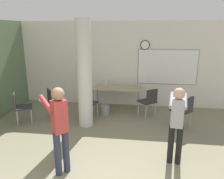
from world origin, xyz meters
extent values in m
cube|color=silver|center=(0.00, 5.06, 1.40)|extent=(8.00, 0.12, 2.80)
cylinder|color=black|center=(0.73, 4.99, 2.05)|extent=(0.30, 0.03, 0.30)
cylinder|color=white|center=(0.73, 4.97, 2.05)|extent=(0.25, 0.01, 0.25)
cube|color=#99999E|center=(1.47, 5.00, 1.35)|extent=(1.92, 0.01, 1.16)
cube|color=white|center=(1.47, 4.99, 1.35)|extent=(1.86, 0.02, 1.10)
cylinder|color=silver|center=(-0.82, 3.18, 1.40)|extent=(0.38, 0.38, 2.80)
cube|color=tan|center=(-0.12, 4.50, 0.73)|extent=(1.51, 0.72, 0.03)
cylinder|color=gray|center=(-0.82, 4.20, 0.36)|extent=(0.04, 0.04, 0.71)
cylinder|color=gray|center=(0.58, 4.20, 0.36)|extent=(0.04, 0.04, 0.71)
cylinder|color=gray|center=(-0.82, 4.80, 0.36)|extent=(0.04, 0.04, 0.71)
cylinder|color=gray|center=(0.58, 4.80, 0.36)|extent=(0.04, 0.04, 0.71)
cylinder|color=silver|center=(-0.51, 4.65, 0.82)|extent=(0.07, 0.07, 0.15)
cylinder|color=silver|center=(-0.51, 4.65, 0.93)|extent=(0.03, 0.03, 0.07)
cylinder|color=gray|center=(-0.42, 3.96, 0.15)|extent=(0.26, 0.26, 0.31)
cube|color=#2D2D33|center=(-1.81, 3.65, 0.45)|extent=(0.62, 0.62, 0.04)
cube|color=#2D2D33|center=(-1.97, 3.52, 0.67)|extent=(0.27, 0.33, 0.40)
cylinder|color=#B7B7BC|center=(-1.55, 3.62, 0.21)|extent=(0.02, 0.02, 0.43)
cylinder|color=#B7B7BC|center=(-1.78, 3.90, 0.21)|extent=(0.02, 0.02, 0.43)
cylinder|color=#B7B7BC|center=(-1.84, 3.40, 0.21)|extent=(0.02, 0.02, 0.43)
cylinder|color=#B7B7BC|center=(-2.06, 3.68, 0.21)|extent=(0.02, 0.02, 0.43)
cube|color=#2D2D33|center=(-2.57, 3.12, 0.45)|extent=(0.59, 0.59, 0.04)
cube|color=#2D2D33|center=(-2.75, 3.03, 0.67)|extent=(0.21, 0.36, 0.40)
cylinder|color=#B7B7BC|center=(-2.32, 3.05, 0.21)|extent=(0.02, 0.02, 0.43)
cylinder|color=#B7B7BC|center=(-2.49, 3.36, 0.21)|extent=(0.02, 0.02, 0.43)
cylinder|color=#B7B7BC|center=(-2.64, 2.88, 0.21)|extent=(0.02, 0.02, 0.43)
cylinder|color=#B7B7BC|center=(-2.81, 3.20, 0.21)|extent=(0.02, 0.02, 0.43)
cube|color=#2D2D33|center=(1.72, 3.43, 0.45)|extent=(0.62, 0.62, 0.04)
cube|color=#2D2D33|center=(1.86, 3.28, 0.67)|extent=(0.31, 0.30, 0.40)
cylinder|color=#B7B7BC|center=(1.73, 3.69, 0.21)|extent=(0.02, 0.02, 0.43)
cylinder|color=#B7B7BC|center=(1.47, 3.44, 0.21)|extent=(0.02, 0.02, 0.43)
cylinder|color=#B7B7BC|center=(1.98, 3.43, 0.21)|extent=(0.02, 0.02, 0.43)
cylinder|color=#B7B7BC|center=(1.72, 3.18, 0.21)|extent=(0.02, 0.02, 0.43)
cube|color=#2D2D33|center=(0.84, 4.08, 0.45)|extent=(0.62, 0.62, 0.04)
cube|color=#2D2D33|center=(0.97, 3.92, 0.67)|extent=(0.33, 0.27, 0.40)
cylinder|color=#B7B7BC|center=(0.86, 4.33, 0.21)|extent=(0.02, 0.02, 0.43)
cylinder|color=#B7B7BC|center=(0.58, 4.11, 0.21)|extent=(0.02, 0.02, 0.43)
cylinder|color=#B7B7BC|center=(1.09, 4.05, 0.21)|extent=(0.02, 0.02, 0.43)
cylinder|color=#B7B7BC|center=(0.81, 3.83, 0.21)|extent=(0.02, 0.02, 0.43)
cube|color=#2D2D33|center=(-0.86, 3.73, 0.45)|extent=(0.57, 0.57, 0.04)
cube|color=#2D2D33|center=(-0.94, 3.54, 0.67)|extent=(0.38, 0.18, 0.40)
cylinder|color=#B7B7BC|center=(-0.63, 3.83, 0.21)|extent=(0.02, 0.02, 0.43)
cylinder|color=#B7B7BC|center=(-0.96, 3.97, 0.21)|extent=(0.02, 0.02, 0.43)
cylinder|color=#B7B7BC|center=(-0.76, 3.50, 0.21)|extent=(0.02, 0.02, 0.43)
cylinder|color=#B7B7BC|center=(-1.10, 3.63, 0.21)|extent=(0.02, 0.02, 0.43)
cylinder|color=black|center=(1.40, 1.68, 0.38)|extent=(0.11, 0.11, 0.77)
cylinder|color=black|center=(1.25, 1.70, 0.38)|extent=(0.11, 0.11, 0.77)
cube|color=#99999E|center=(1.32, 1.69, 1.04)|extent=(0.25, 0.21, 0.54)
sphere|color=tan|center=(1.32, 1.69, 1.42)|extent=(0.21, 0.21, 0.21)
cylinder|color=#99999E|center=(1.48, 1.89, 1.22)|extent=(0.15, 0.49, 0.22)
cylinder|color=#99999E|center=(1.23, 1.93, 1.22)|extent=(0.15, 0.49, 0.22)
cube|color=white|center=(1.27, 2.14, 1.22)|extent=(0.06, 0.13, 0.04)
cylinder|color=#2D3347|center=(-0.66, 1.16, 0.41)|extent=(0.12, 0.12, 0.82)
cylinder|color=#2D3347|center=(-0.78, 1.04, 0.41)|extent=(0.12, 0.12, 0.82)
cube|color=#B23838|center=(-0.72, 1.10, 1.10)|extent=(0.30, 0.30, 0.58)
sphere|color=#997051|center=(-0.72, 1.10, 1.50)|extent=(0.22, 0.22, 0.22)
cylinder|color=#B23838|center=(-0.79, 1.36, 1.29)|extent=(0.42, 0.42, 0.23)
cylinder|color=#B23838|center=(-0.98, 1.17, 1.29)|extent=(0.42, 0.42, 0.23)
cube|color=white|center=(-1.14, 1.34, 1.29)|extent=(0.12, 0.12, 0.04)
camera|label=1|loc=(0.63, -2.20, 2.53)|focal=35.00mm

